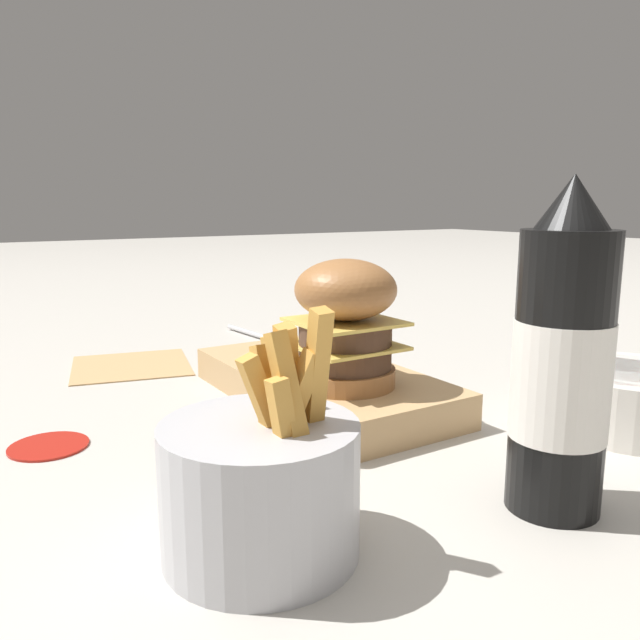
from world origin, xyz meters
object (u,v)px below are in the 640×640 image
(serving_board, at_px, (320,384))
(burger, at_px, (345,322))
(ketchup_bottle, at_px, (561,365))
(spoon, at_px, (275,340))
(fries_basket, at_px, (262,484))
(side_bowl, at_px, (631,397))

(serving_board, distance_m, burger, 0.10)
(burger, height_order, ketchup_bottle, ketchup_bottle)
(burger, distance_m, ketchup_bottle, 0.21)
(serving_board, height_order, spoon, serving_board)
(ketchup_bottle, distance_m, spoon, 0.54)
(ketchup_bottle, bearing_deg, burger, 5.54)
(ketchup_bottle, bearing_deg, spoon, -7.87)
(serving_board, xyz_separation_m, ketchup_bottle, (-0.28, -0.01, 0.08))
(serving_board, relative_size, fries_basket, 2.05)
(serving_board, xyz_separation_m, spoon, (0.25, -0.08, -0.01))
(ketchup_bottle, bearing_deg, fries_basket, 73.96)
(burger, bearing_deg, ketchup_bottle, -174.46)
(serving_board, height_order, side_bowl, side_bowl)
(ketchup_bottle, xyz_separation_m, spoon, (0.53, -0.07, -0.09))
(serving_board, bearing_deg, spoon, -17.94)
(burger, xyz_separation_m, ketchup_bottle, (-0.21, -0.02, 0.00))
(side_bowl, xyz_separation_m, spoon, (0.47, 0.11, -0.02))
(burger, distance_m, spoon, 0.34)
(serving_board, relative_size, burger, 2.56)
(burger, bearing_deg, serving_board, -10.99)
(serving_board, distance_m, fries_basket, 0.29)
(ketchup_bottle, height_order, fries_basket, ketchup_bottle)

